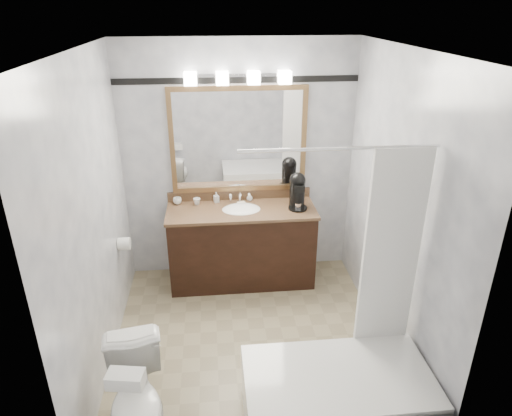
% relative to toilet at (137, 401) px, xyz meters
% --- Properties ---
extents(room, '(2.42, 2.62, 2.52)m').
position_rel_toilet_xyz_m(room, '(0.84, 0.92, 0.90)').
color(room, gray).
rests_on(room, ground).
extents(vanity, '(1.53, 0.58, 0.97)m').
position_rel_toilet_xyz_m(vanity, '(0.84, 1.94, 0.09)').
color(vanity, black).
rests_on(vanity, ground).
extents(mirror, '(1.40, 0.04, 1.10)m').
position_rel_toilet_xyz_m(mirror, '(0.84, 2.20, 1.15)').
color(mirror, olive).
rests_on(mirror, room).
extents(vanity_light_bar, '(1.02, 0.14, 0.12)m').
position_rel_toilet_xyz_m(vanity_light_bar, '(0.84, 2.15, 1.78)').
color(vanity_light_bar, silver).
rests_on(vanity_light_bar, room).
extents(accent_stripe, '(2.40, 0.01, 0.06)m').
position_rel_toilet_xyz_m(accent_stripe, '(0.84, 2.21, 1.75)').
color(accent_stripe, black).
rests_on(accent_stripe, room).
extents(bathtub, '(1.30, 0.75, 1.96)m').
position_rel_toilet_xyz_m(bathtub, '(1.40, 0.02, -0.07)').
color(bathtub, white).
rests_on(bathtub, ground).
extents(tp_roll, '(0.11, 0.12, 0.12)m').
position_rel_toilet_xyz_m(tp_roll, '(-0.30, 1.58, 0.35)').
color(tp_roll, white).
rests_on(tp_roll, room).
extents(toilet, '(0.50, 0.74, 0.70)m').
position_rel_toilet_xyz_m(toilet, '(0.00, 0.00, 0.00)').
color(toilet, white).
rests_on(toilet, ground).
extents(tissue_box, '(0.24, 0.16, 0.09)m').
position_rel_toilet_xyz_m(tissue_box, '(0.00, -0.20, 0.40)').
color(tissue_box, white).
rests_on(tissue_box, toilet).
extents(coffee_maker, '(0.19, 0.24, 0.37)m').
position_rel_toilet_xyz_m(coffee_maker, '(1.42, 1.94, 0.69)').
color(coffee_maker, black).
rests_on(coffee_maker, vanity).
extents(cup_left, '(0.11, 0.11, 0.07)m').
position_rel_toilet_xyz_m(cup_left, '(0.18, 2.14, 0.53)').
color(cup_left, white).
rests_on(cup_left, vanity).
extents(cup_right, '(0.08, 0.08, 0.07)m').
position_rel_toilet_xyz_m(cup_right, '(0.39, 2.10, 0.53)').
color(cup_right, white).
rests_on(cup_right, vanity).
extents(soap_bottle_a, '(0.06, 0.07, 0.11)m').
position_rel_toilet_xyz_m(soap_bottle_a, '(0.59, 2.14, 0.55)').
color(soap_bottle_a, white).
rests_on(soap_bottle_a, vanity).
extents(soap_bottle_b, '(0.08, 0.08, 0.08)m').
position_rel_toilet_xyz_m(soap_bottle_b, '(0.95, 2.15, 0.54)').
color(soap_bottle_b, white).
rests_on(soap_bottle_b, vanity).
extents(soap_bar, '(0.09, 0.07, 0.03)m').
position_rel_toilet_xyz_m(soap_bar, '(0.85, 2.05, 0.51)').
color(soap_bar, beige).
rests_on(soap_bar, vanity).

